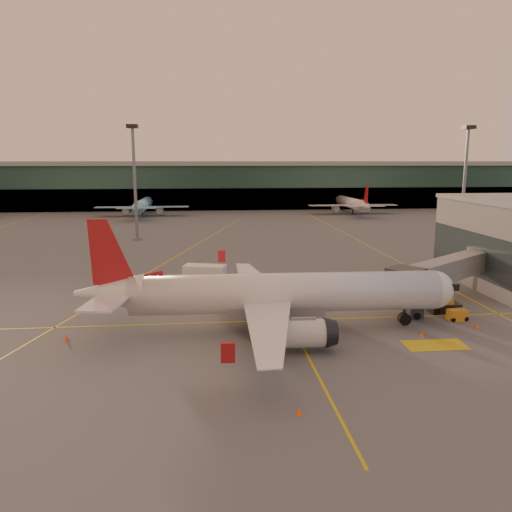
{
  "coord_description": "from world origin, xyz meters",
  "views": [
    {
      "loc": [
        -4.02,
        -48.43,
        17.77
      ],
      "look_at": [
        2.49,
        18.0,
        5.0
      ],
      "focal_mm": 35.0,
      "sensor_mm": 36.0,
      "label": 1
    }
  ],
  "objects": [
    {
      "name": "main_airplane",
      "position": [
        2.66,
        1.77,
        3.93
      ],
      "size": [
        39.97,
        35.92,
        12.08
      ],
      "rotation": [
        0.0,
        0.0,
        -0.02
      ],
      "color": "silver",
      "rests_on": "ground"
    },
    {
      "name": "mast_west_near",
      "position": [
        -20.0,
        66.0,
        14.86
      ],
      "size": [
        2.4,
        2.4,
        25.6
      ],
      "color": "slate",
      "rests_on": "ground"
    },
    {
      "name": "jet_bridge",
      "position": [
        26.89,
        10.66,
        4.12
      ],
      "size": [
        20.54,
        16.4,
        5.95
      ],
      "color": "slate",
      "rests_on": "ground"
    },
    {
      "name": "catering_truck",
      "position": [
        -4.43,
        16.14,
        2.41
      ],
      "size": [
        5.9,
        3.79,
        4.24
      ],
      "rotation": [
        0.0,
        0.0,
        -0.28
      ],
      "color": "#B53519",
      "rests_on": "ground"
    },
    {
      "name": "taxi_markings",
      "position": [
        -7.32,
        44.49,
        0.01
      ],
      "size": [
        100.12,
        173.0,
        0.01
      ],
      "color": "gold",
      "rests_on": "ground"
    },
    {
      "name": "mast_east_near",
      "position": [
        55.0,
        62.0,
        14.86
      ],
      "size": [
        2.4,
        2.4,
        25.6
      ],
      "color": "slate",
      "rests_on": "ground"
    },
    {
      "name": "cone_wing_left",
      "position": [
        3.08,
        19.34,
        0.27
      ],
      "size": [
        0.44,
        0.44,
        0.56
      ],
      "color": "#FF560D",
      "rests_on": "ground"
    },
    {
      "name": "cone_tail",
      "position": [
        -18.36,
        0.92,
        0.28
      ],
      "size": [
        0.46,
        0.46,
        0.59
      ],
      "color": "#FF560D",
      "rests_on": "ground"
    },
    {
      "name": "terminal",
      "position": [
        0.0,
        141.79,
        8.76
      ],
      "size": [
        400.0,
        20.0,
        17.6
      ],
      "color": "#19382D",
      "rests_on": "ground"
    },
    {
      "name": "cone_fwd",
      "position": [
        17.81,
        -1.42,
        0.25
      ],
      "size": [
        0.4,
        0.4,
        0.51
      ],
      "color": "#FF560D",
      "rests_on": "ground"
    },
    {
      "name": "cone_nose",
      "position": [
        24.78,
        0.47,
        0.28
      ],
      "size": [
        0.45,
        0.45,
        0.58
      ],
      "color": "#FF560D",
      "rests_on": "ground"
    },
    {
      "name": "pushback_tug",
      "position": [
        23.87,
        6.19,
        0.74
      ],
      "size": [
        3.57,
        1.96,
        1.83
      ],
      "rotation": [
        0.0,
        0.0,
        0.01
      ],
      "color": "black",
      "rests_on": "ground"
    },
    {
      "name": "distant_aircraft_row",
      "position": [
        -21.0,
        118.0,
        0.0
      ],
      "size": [
        290.0,
        34.0,
        13.0
      ],
      "color": "#7FBED5",
      "rests_on": "ground"
    },
    {
      "name": "gpu_cart",
      "position": [
        23.91,
        3.18,
        0.61
      ],
      "size": [
        2.28,
        1.56,
        1.24
      ],
      "rotation": [
        0.0,
        0.0,
        0.14
      ],
      "color": "#C27D18",
      "rests_on": "ground"
    },
    {
      "name": "cone_wing_right",
      "position": [
        2.26,
        -16.17,
        0.27
      ],
      "size": [
        0.44,
        0.44,
        0.56
      ],
      "color": "#FF560D",
      "rests_on": "ground"
    },
    {
      "name": "ground",
      "position": [
        0.0,
        0.0,
        0.0
      ],
      "size": [
        600.0,
        600.0,
        0.0
      ],
      "primitive_type": "plane",
      "color": "#4C4F54",
      "rests_on": "ground"
    }
  ]
}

